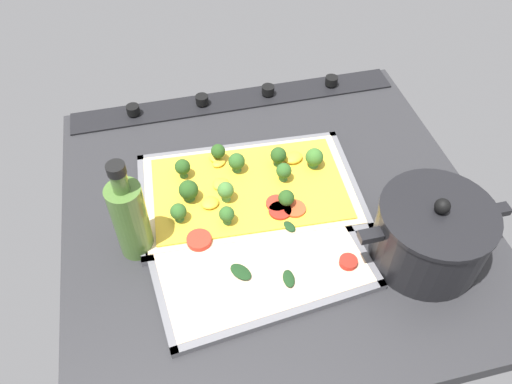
# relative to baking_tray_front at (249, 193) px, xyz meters

# --- Properties ---
(ground_plane) EXTENTS (0.74, 0.72, 0.03)m
(ground_plane) POSITION_rel_baking_tray_front_xyz_m (-0.03, 0.05, -0.02)
(ground_plane) COLOR #28282B
(stove_control_panel) EXTENTS (0.71, 0.07, 0.03)m
(stove_control_panel) POSITION_rel_baking_tray_front_xyz_m (-0.03, -0.28, 0.00)
(stove_control_panel) COLOR black
(stove_control_panel) RESTS_ON ground_plane
(baking_tray_front) EXTENTS (0.41, 0.28, 0.01)m
(baking_tray_front) POSITION_rel_baking_tray_front_xyz_m (0.00, 0.00, 0.00)
(baking_tray_front) COLOR slate
(baking_tray_front) RESTS_ON ground_plane
(broccoli_pizza) EXTENTS (0.39, 0.25, 0.05)m
(broccoli_pizza) POSITION_rel_baking_tray_front_xyz_m (0.00, -0.00, 0.01)
(broccoli_pizza) COLOR beige
(broccoli_pizza) RESTS_ON baking_tray_front
(baking_tray_back) EXTENTS (0.37, 0.28, 0.01)m
(baking_tray_back) POSITION_rel_baking_tray_front_xyz_m (0.02, 0.14, 0.00)
(baking_tray_back) COLOR slate
(baking_tray_back) RESTS_ON ground_plane
(veggie_pizza_back) EXTENTS (0.34, 0.25, 0.02)m
(veggie_pizza_back) POSITION_rel_baking_tray_front_xyz_m (0.02, 0.14, 0.01)
(veggie_pizza_back) COLOR beige
(veggie_pizza_back) RESTS_ON baking_tray_back
(cooking_pot) EXTENTS (0.25, 0.18, 0.14)m
(cooking_pot) POSITION_rel_baking_tray_front_xyz_m (-0.25, 0.20, 0.05)
(cooking_pot) COLOR black
(cooking_pot) RESTS_ON ground_plane
(oil_bottle) EXTENTS (0.06, 0.06, 0.20)m
(oil_bottle) POSITION_rel_baking_tray_front_xyz_m (0.21, 0.07, 0.08)
(oil_bottle) COLOR #476B2D
(oil_bottle) RESTS_ON ground_plane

